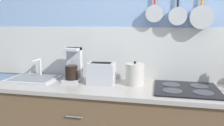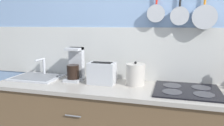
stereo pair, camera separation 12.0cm
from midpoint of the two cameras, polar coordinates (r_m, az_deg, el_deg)
The scene contains 7 objects.
wall_back at distance 2.16m, azimuth 15.19°, elevation 4.33°, with size 7.20×0.15×2.60m.
countertop at distance 1.92m, azimuth 15.16°, elevation -7.39°, with size 3.35×0.57×0.03m.
sink_basin at distance 2.36m, azimuth -21.12°, elevation -3.59°, with size 0.48×0.37×0.19m.
coffee_maker at distance 2.17m, azimuth -11.64°, elevation -1.06°, with size 0.16×0.20×0.32m.
toaster at distance 2.02m, azimuth -4.52°, elevation -2.72°, with size 0.26×0.15×0.20m.
kettle at distance 2.00m, azimuth 4.26°, elevation -2.93°, with size 0.17×0.17×0.22m.
cooktop at distance 1.95m, azimuth 17.16°, elevation -6.50°, with size 0.53×0.48×0.01m.
Camera 1 is at (-0.18, -1.84, 1.49)m, focal length 35.00 mm.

